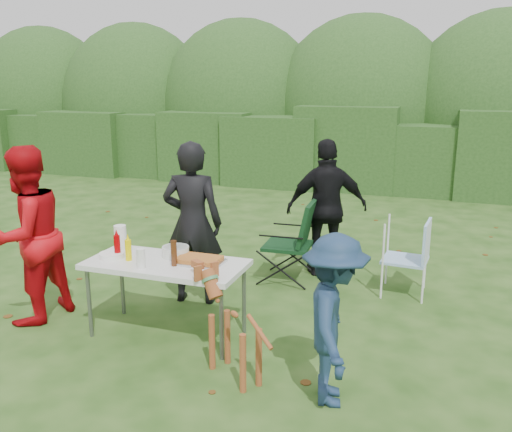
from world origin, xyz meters
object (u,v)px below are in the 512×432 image
(lawn_chair, at_px, (405,256))
(ketchup_bottle, at_px, (117,246))
(folding_table, at_px, (166,267))
(mustard_bottle, at_px, (128,250))
(dog, at_px, (235,329))
(beer_bottle, at_px, (174,253))
(paper_towel_roll, at_px, (120,238))
(person_black_puffy, at_px, (327,208))
(person_cook, at_px, (193,223))
(child, at_px, (334,320))
(person_red_jacket, at_px, (27,235))
(camping_chair, at_px, (287,241))

(lawn_chair, bearing_deg, ketchup_bottle, 41.14)
(folding_table, height_order, lawn_chair, lawn_chair)
(mustard_bottle, bearing_deg, ketchup_bottle, 165.67)
(folding_table, bearing_deg, dog, -29.66)
(beer_bottle, bearing_deg, paper_towel_roll, 162.15)
(folding_table, xyz_separation_m, person_black_puffy, (1.07, 2.19, 0.17))
(person_cook, bearing_deg, child, 131.57)
(person_red_jacket, height_order, beer_bottle, person_red_jacket)
(child, bearing_deg, mustard_bottle, 63.10)
(folding_table, bearing_deg, child, -18.42)
(beer_bottle, distance_m, paper_towel_roll, 0.75)
(person_black_puffy, bearing_deg, ketchup_bottle, 31.54)
(dog, distance_m, lawn_chair, 2.62)
(lawn_chair, bearing_deg, person_cook, 29.29)
(child, relative_size, paper_towel_roll, 5.09)
(lawn_chair, distance_m, mustard_bottle, 3.10)
(ketchup_bottle, relative_size, beer_bottle, 0.92)
(child, relative_size, dog, 1.48)
(mustard_bottle, xyz_separation_m, beer_bottle, (0.48, 0.00, 0.02))
(camping_chair, xyz_separation_m, ketchup_bottle, (-1.17, -1.84, 0.35))
(dog, xyz_separation_m, ketchup_bottle, (-1.39, 0.47, 0.42))
(beer_bottle, bearing_deg, person_cook, 105.42)
(dog, height_order, mustard_bottle, mustard_bottle)
(person_red_jacket, distance_m, mustard_bottle, 1.12)
(person_black_puffy, distance_m, ketchup_bottle, 2.72)
(child, xyz_separation_m, ketchup_bottle, (-2.21, 0.54, 0.19))
(person_black_puffy, bearing_deg, paper_towel_roll, 27.43)
(person_cook, height_order, beer_bottle, person_cook)
(lawn_chair, bearing_deg, camping_chair, 6.33)
(person_cook, height_order, mustard_bottle, person_cook)
(camping_chair, relative_size, lawn_chair, 1.13)
(person_cook, bearing_deg, dog, 116.09)
(child, bearing_deg, folding_table, 58.28)
(person_black_puffy, relative_size, camping_chair, 1.70)
(ketchup_bottle, relative_size, paper_towel_roll, 0.85)
(dog, bearing_deg, person_cook, -19.43)
(dog, distance_m, camping_chair, 2.32)
(paper_towel_roll, bearing_deg, mustard_bottle, -44.76)
(folding_table, distance_m, child, 1.81)
(folding_table, relative_size, lawn_chair, 1.69)
(dog, xyz_separation_m, mustard_bottle, (-1.24, 0.44, 0.41))
(mustard_bottle, height_order, ketchup_bottle, ketchup_bottle)
(paper_towel_roll, bearing_deg, camping_chair, 52.39)
(dog, distance_m, paper_towel_roll, 1.68)
(person_red_jacket, xyz_separation_m, ketchup_bottle, (0.97, 0.10, -0.04))
(folding_table, distance_m, person_red_jacket, 1.49)
(camping_chair, bearing_deg, paper_towel_roll, 49.33)
(person_cook, bearing_deg, ketchup_bottle, 56.31)
(person_black_puffy, distance_m, dog, 2.74)
(person_red_jacket, bearing_deg, child, 91.02)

